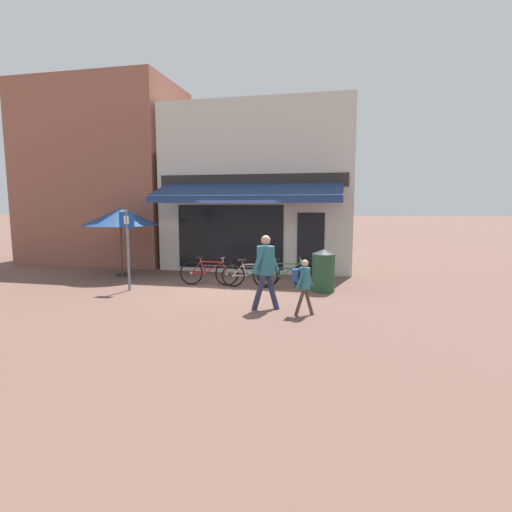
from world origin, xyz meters
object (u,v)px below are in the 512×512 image
at_px(parking_sign, 128,241).
at_px(bicycle_silver, 251,274).
at_px(pedestrian_adult, 266,265).
at_px(cafe_parasol, 120,217).
at_px(litter_bin, 323,270).
at_px(bicycle_green, 285,275).
at_px(bicycle_red, 209,272).
at_px(pedestrian_child, 303,280).

bearing_deg(parking_sign, bicycle_silver, 20.84).
xyz_separation_m(pedestrian_adult, cafe_parasol, (-5.50, 3.22, 0.94)).
bearing_deg(litter_bin, parking_sign, -169.04).
bearing_deg(bicycle_green, cafe_parasol, 158.71).
height_order(bicycle_red, parking_sign, parking_sign).
bearing_deg(pedestrian_child, litter_bin, 87.00).
bearing_deg(bicycle_green, pedestrian_adult, -105.19).
bearing_deg(parking_sign, pedestrian_child, -16.57).
bearing_deg(parking_sign, pedestrian_adult, -16.16).
bearing_deg(bicycle_silver, bicycle_red, 163.48).
height_order(bicycle_silver, parking_sign, parking_sign).
bearing_deg(bicycle_green, parking_sign, -176.61).
height_order(bicycle_red, bicycle_silver, bicycle_red).
relative_size(pedestrian_adult, litter_bin, 1.47).
distance_m(litter_bin, parking_sign, 5.42).
relative_size(bicycle_red, parking_sign, 0.80).
bearing_deg(pedestrian_child, pedestrian_adult, 165.58).
xyz_separation_m(bicycle_green, litter_bin, (1.09, -0.21, 0.20)).
bearing_deg(pedestrian_adult, cafe_parasol, 157.94).
distance_m(bicycle_red, bicycle_silver, 1.27).
bearing_deg(pedestrian_adult, pedestrian_child, -10.18).
height_order(pedestrian_adult, cafe_parasol, cafe_parasol).
bearing_deg(cafe_parasol, bicycle_green, -8.21).
relative_size(pedestrian_child, litter_bin, 1.05).
bearing_deg(bicycle_red, pedestrian_adult, -52.00).
height_order(bicycle_red, litter_bin, litter_bin).
distance_m(bicycle_green, cafe_parasol, 5.86).
xyz_separation_m(bicycle_green, cafe_parasol, (-5.59, 0.81, 1.58)).
distance_m(bicycle_green, pedestrian_adult, 2.50).
relative_size(bicycle_red, bicycle_green, 0.98).
xyz_separation_m(bicycle_red, bicycle_silver, (1.27, 0.03, -0.02)).
xyz_separation_m(bicycle_silver, pedestrian_adult, (0.90, -2.39, 0.66)).
distance_m(pedestrian_child, litter_bin, 2.52).
relative_size(pedestrian_child, cafe_parasol, 0.50).
xyz_separation_m(bicycle_silver, litter_bin, (2.08, -0.19, 0.22)).
bearing_deg(bicycle_green, pedestrian_child, -86.93).
relative_size(bicycle_silver, cafe_parasol, 0.67).
relative_size(bicycle_silver, pedestrian_child, 1.36).
bearing_deg(bicycle_red, parking_sign, -152.80).
height_order(parking_sign, cafe_parasol, cafe_parasol).
bearing_deg(bicycle_green, bicycle_red, 168.21).
bearing_deg(bicycle_silver, litter_bin, -23.21).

